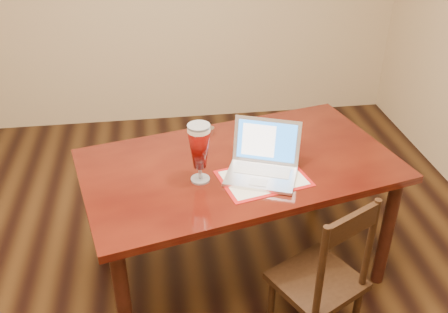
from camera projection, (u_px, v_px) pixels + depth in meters
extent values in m
plane|color=black|center=(179.00, 312.00, 2.89)|extent=(5.00, 5.00, 0.00)
cube|color=#491409|center=(240.00, 166.00, 2.78)|extent=(1.89, 1.33, 0.04)
cylinder|color=#34140D|center=(124.00, 307.00, 2.44)|extent=(0.08, 0.08, 0.76)
cylinder|color=#34140D|center=(387.00, 232.00, 2.91)|extent=(0.08, 0.08, 0.76)
cylinder|color=#34140D|center=(98.00, 213.00, 3.07)|extent=(0.08, 0.08, 0.76)
cylinder|color=#34140D|center=(317.00, 164.00, 3.55)|extent=(0.08, 0.08, 0.76)
cube|color=#9F0F0E|center=(263.00, 178.00, 2.63)|extent=(0.51, 0.42, 0.00)
cube|color=beige|center=(263.00, 178.00, 2.63)|extent=(0.46, 0.36, 0.00)
cube|color=silver|center=(261.00, 177.00, 2.63)|extent=(0.43, 0.37, 0.02)
cube|color=silver|center=(262.00, 170.00, 2.66)|extent=(0.32, 0.21, 0.00)
cube|color=silver|center=(258.00, 182.00, 2.56)|extent=(0.11, 0.09, 0.00)
cube|color=silver|center=(267.00, 141.00, 2.69)|extent=(0.36, 0.20, 0.24)
cube|color=blue|center=(266.00, 141.00, 2.68)|extent=(0.32, 0.17, 0.20)
cube|color=white|center=(259.00, 140.00, 2.69)|extent=(0.18, 0.11, 0.17)
cylinder|color=silver|center=(200.00, 179.00, 2.62)|extent=(0.10, 0.10, 0.01)
cylinder|color=silver|center=(200.00, 172.00, 2.60)|extent=(0.02, 0.02, 0.07)
cylinder|color=white|center=(199.00, 129.00, 2.46)|extent=(0.12, 0.12, 0.02)
cylinder|color=silver|center=(199.00, 126.00, 2.45)|extent=(0.12, 0.12, 0.01)
cylinder|color=silver|center=(209.00, 131.00, 3.04)|extent=(0.06, 0.06, 0.04)
cylinder|color=silver|center=(206.00, 132.00, 3.03)|extent=(0.06, 0.06, 0.04)
cube|color=black|center=(317.00, 281.00, 2.54)|extent=(0.53, 0.52, 0.04)
cylinder|color=black|center=(271.00, 306.00, 2.68)|extent=(0.04, 0.04, 0.39)
cylinder|color=black|center=(315.00, 280.00, 2.84)|extent=(0.04, 0.04, 0.39)
cylinder|color=black|center=(321.00, 272.00, 2.21)|extent=(0.03, 0.03, 0.52)
cylinder|color=black|center=(370.00, 244.00, 2.37)|extent=(0.03, 0.03, 0.52)
cube|color=black|center=(352.00, 225.00, 2.19)|extent=(0.30, 0.18, 0.11)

